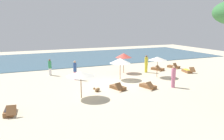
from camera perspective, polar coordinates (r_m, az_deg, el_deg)
ground_plane at (r=22.09m, az=0.04°, el=-3.31°), size 60.00×60.00×0.00m
ocean_water at (r=37.97m, az=-10.37°, el=2.72°), size 48.00×16.00×0.06m
umbrella_0 at (r=17.83m, az=-7.39°, el=-0.86°), size 2.15×2.15×2.04m
umbrella_1 at (r=23.46m, az=1.95°, el=2.20°), size 2.03×2.03×2.11m
umbrella_2 at (r=24.92m, az=10.70°, el=2.68°), size 1.89×1.89×2.10m
umbrella_3 at (r=26.57m, az=2.78°, el=3.46°), size 1.76×1.76×2.20m
lounger_0 at (r=28.39m, az=17.39°, el=-0.18°), size 0.97×1.80×0.66m
lounger_1 at (r=30.60m, az=14.39°, el=0.78°), size 1.17×1.75×0.73m
lounger_2 at (r=20.31m, az=1.41°, el=-4.12°), size 1.06×1.78×0.70m
lounger_3 at (r=20.92m, az=8.53°, el=-3.79°), size 1.07×1.80×0.67m
lounger_4 at (r=28.79m, az=10.74°, el=0.28°), size 1.31×1.78×0.67m
lounger_5 at (r=16.31m, az=-23.01°, el=-8.94°), size 0.81×1.73×0.71m
person_0 at (r=23.75m, az=-8.74°, el=-0.00°), size 0.44×0.44×1.89m
person_2 at (r=26.31m, az=-14.47°, el=0.66°), size 0.45×0.45×1.74m
person_3 at (r=27.20m, az=8.09°, el=1.47°), size 0.51×0.51×1.94m
person_4 at (r=21.39m, az=14.30°, el=-1.54°), size 0.52×0.52×1.88m
dog at (r=19.73m, az=-3.55°, el=-4.61°), size 0.65×0.59×0.32m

